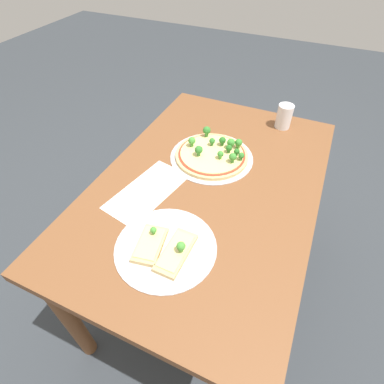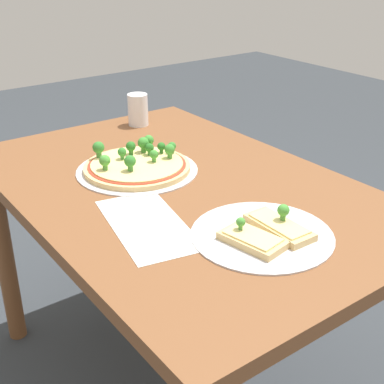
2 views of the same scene
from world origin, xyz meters
The scene contains 6 objects.
ground_plane centered at (0.00, 0.00, 0.00)m, with size 8.00×8.00×0.00m, color #33383D.
dining_table centered at (0.00, 0.00, 0.61)m, with size 1.21×0.80×0.71m.
pizza_tray_whole centered at (0.15, 0.04, 0.72)m, with size 0.34×0.34×0.07m.
pizza_tray_slice centered at (-0.34, 0.01, 0.72)m, with size 0.31×0.31×0.06m.
drinking_cup centered at (0.49, -0.17, 0.76)m, with size 0.07×0.07×0.11m, color white.
paper_menu centered at (-0.14, 0.19, 0.71)m, with size 0.32×0.16×0.00m, color white.
Camera 2 is at (-1.06, 0.73, 1.30)m, focal length 50.00 mm.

